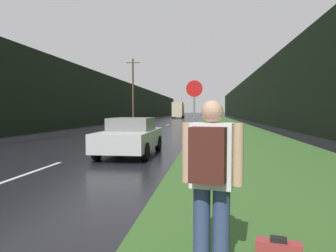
% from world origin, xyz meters
% --- Properties ---
extents(grass_verge, '(6.00, 240.00, 0.02)m').
position_xyz_m(grass_verge, '(6.64, 40.00, 0.01)').
color(grass_verge, '#386028').
rests_on(grass_verge, ground_plane).
extents(lane_stripe_b, '(0.12, 3.00, 0.01)m').
position_xyz_m(lane_stripe_b, '(0.00, 8.16, 0.00)').
color(lane_stripe_b, silver).
rests_on(lane_stripe_b, ground_plane).
extents(lane_stripe_c, '(0.12, 3.00, 0.01)m').
position_xyz_m(lane_stripe_c, '(0.00, 15.16, 0.00)').
color(lane_stripe_c, silver).
rests_on(lane_stripe_c, ground_plane).
extents(lane_stripe_d, '(0.12, 3.00, 0.01)m').
position_xyz_m(lane_stripe_d, '(0.00, 22.16, 0.00)').
color(lane_stripe_d, silver).
rests_on(lane_stripe_d, ground_plane).
extents(lane_stripe_e, '(0.12, 3.00, 0.01)m').
position_xyz_m(lane_stripe_e, '(0.00, 29.16, 0.00)').
color(lane_stripe_e, silver).
rests_on(lane_stripe_e, ground_plane).
extents(lane_stripe_f, '(0.12, 3.00, 0.01)m').
position_xyz_m(lane_stripe_f, '(0.00, 36.16, 0.00)').
color(lane_stripe_f, silver).
rests_on(lane_stripe_f, ground_plane).
extents(treeline_far_side, '(2.00, 140.00, 6.48)m').
position_xyz_m(treeline_far_side, '(-9.64, 50.00, 3.24)').
color(treeline_far_side, black).
rests_on(treeline_far_side, ground_plane).
extents(treeline_near_side, '(2.00, 140.00, 7.51)m').
position_xyz_m(treeline_near_side, '(12.64, 50.00, 3.75)').
color(treeline_near_side, black).
rests_on(treeline_near_side, ground_plane).
extents(utility_pole_far, '(1.80, 0.24, 8.50)m').
position_xyz_m(utility_pole_far, '(-5.05, 39.40, 4.38)').
color(utility_pole_far, '#4C3823').
rests_on(utility_pole_far, ground_plane).
extents(stop_sign, '(0.64, 0.07, 2.83)m').
position_xyz_m(stop_sign, '(4.18, 12.26, 1.71)').
color(stop_sign, slate).
rests_on(stop_sign, ground_plane).
extents(hitchhiker_with_backpack, '(0.60, 0.48, 1.75)m').
position_xyz_m(hitchhiker_with_backpack, '(4.72, 3.57, 1.01)').
color(hitchhiker_with_backpack, navy).
rests_on(hitchhiker_with_backpack, ground_plane).
extents(car_passing_near, '(1.88, 4.26, 1.39)m').
position_xyz_m(car_passing_near, '(1.82, 11.66, 0.70)').
color(car_passing_near, '#BCBCBC').
rests_on(car_passing_near, ground_plane).
extents(delivery_truck, '(2.40, 7.11, 3.60)m').
position_xyz_m(delivery_truck, '(-1.82, 68.45, 1.87)').
color(delivery_truck, '#6E684F').
rests_on(delivery_truck, ground_plane).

